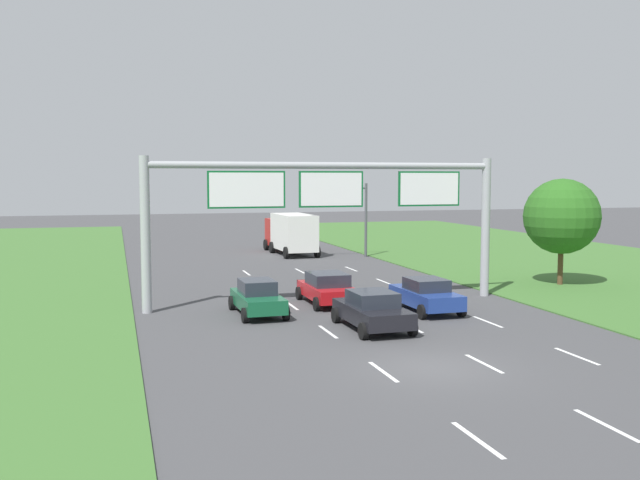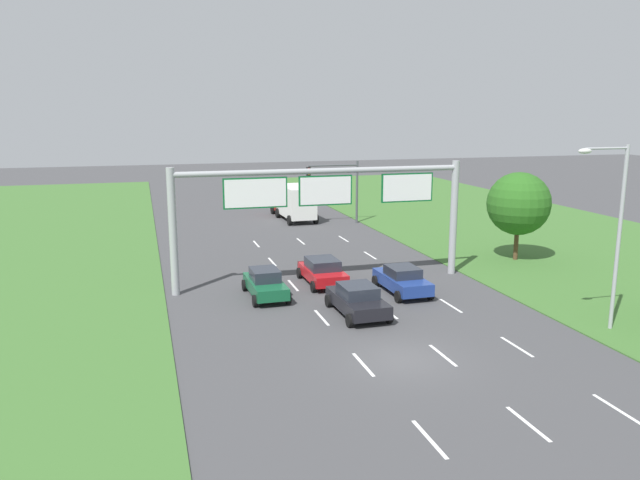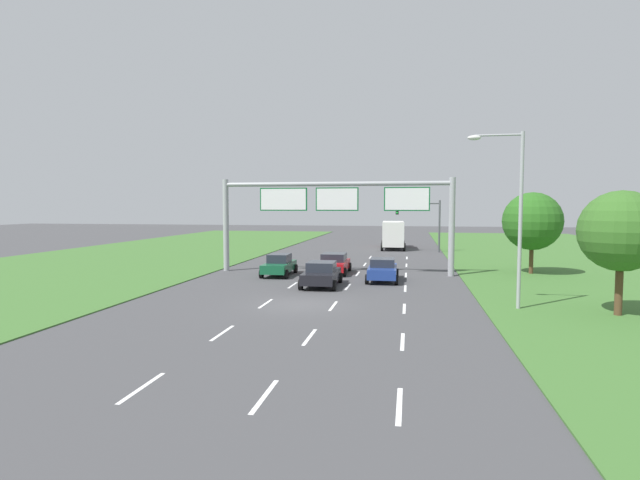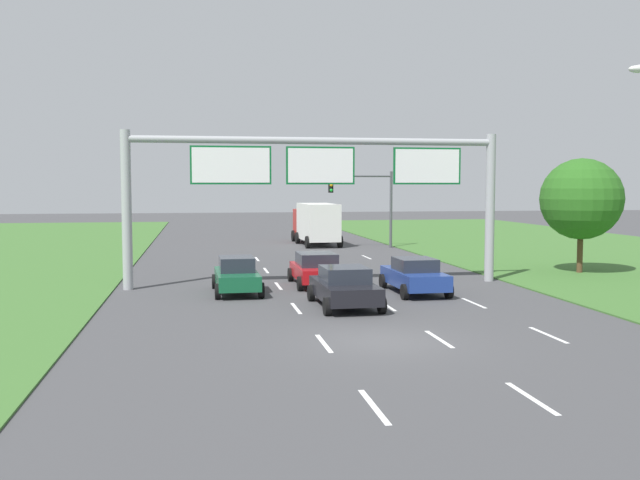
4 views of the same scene
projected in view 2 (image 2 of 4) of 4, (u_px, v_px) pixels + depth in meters
The scene contains 13 objects.
ground_plane at pixel (404, 360), 25.36m from camera, with size 200.00×200.00×0.00m, color #424244.
lane_dashes_inner_left at pixel (340, 339), 27.71m from camera, with size 0.14×44.40×0.01m.
lane_dashes_inner_right at pixel (413, 331), 28.65m from camera, with size 0.14×44.40×0.01m.
lane_dashes_slip at pixel (481, 324), 29.59m from camera, with size 0.14×44.40×0.01m.
car_near_red at pixel (322, 271), 36.41m from camera, with size 2.21×4.27×1.50m.
car_lead_silver at pixel (358, 300), 30.86m from camera, with size 2.29×4.37×1.53m.
car_mid_lane at pixel (402, 280), 34.56m from camera, with size 2.14×4.37×1.51m.
car_far_ahead at pixel (265, 283), 33.79m from camera, with size 2.05×4.22×1.55m.
box_truck at pixel (293, 201), 58.05m from camera, with size 2.89×7.83×3.19m.
sign_gantry at pixel (324, 200), 35.67m from camera, with size 17.24×0.44×7.00m.
traffic_light_mast at pixel (336, 181), 55.14m from camera, with size 4.76×0.49×5.60m.
street_lamp at pixel (613, 222), 27.77m from camera, with size 2.61×0.32×8.50m.
roadside_tree_mid at pixel (519, 204), 41.53m from camera, with size 4.20×4.20×5.98m.
Camera 2 is at (-9.83, -21.99, 9.92)m, focal length 35.00 mm.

